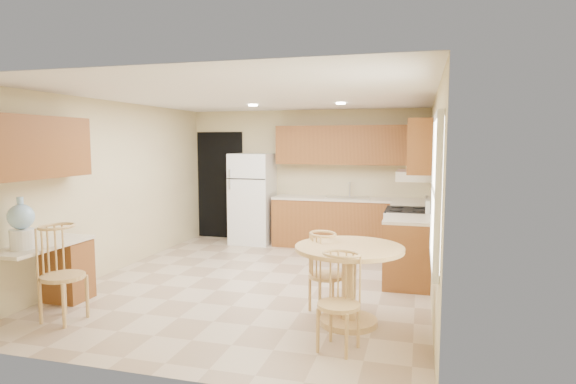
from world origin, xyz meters
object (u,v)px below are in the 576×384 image
(stove, at_px, (407,239))
(chair_desk, at_px, (56,266))
(dining_table, at_px, (349,273))
(water_crock, at_px, (21,225))
(chair_table_a, at_px, (325,267))
(refrigerator, at_px, (253,199))
(chair_table_b, at_px, (337,295))

(stove, relative_size, chair_desk, 1.07)
(dining_table, bearing_deg, water_crock, -167.35)
(dining_table, bearing_deg, chair_desk, -164.72)
(stove, relative_size, dining_table, 0.97)
(chair_desk, bearing_deg, chair_table_a, 115.71)
(dining_table, xyz_separation_m, water_crock, (-3.40, -0.76, 0.48))
(chair_table_a, bearing_deg, refrigerator, 176.22)
(stove, relative_size, water_crock, 1.95)
(chair_table_b, bearing_deg, water_crock, 14.85)
(refrigerator, bearing_deg, water_crock, -103.52)
(water_crock, bearing_deg, stove, 38.72)
(stove, distance_m, chair_desk, 4.72)
(chair_desk, relative_size, water_crock, 1.82)
(chair_table_a, relative_size, water_crock, 1.62)
(stove, bearing_deg, refrigerator, 157.01)
(chair_table_b, relative_size, chair_desk, 0.87)
(stove, xyz_separation_m, chair_table_b, (-0.52, -3.12, 0.07))
(refrigerator, bearing_deg, stove, -22.99)
(stove, xyz_separation_m, chair_table_a, (-0.81, -2.22, 0.08))
(dining_table, distance_m, chair_table_a, 0.33)
(dining_table, distance_m, chair_table_b, 0.74)
(refrigerator, bearing_deg, chair_table_a, -59.00)
(chair_desk, xyz_separation_m, water_crock, (-0.45, 0.04, 0.40))
(water_crock, bearing_deg, refrigerator, 76.48)
(refrigerator, height_order, chair_table_b, refrigerator)
(refrigerator, distance_m, dining_table, 4.31)
(stove, distance_m, chair_table_a, 2.36)
(dining_table, distance_m, water_crock, 3.52)
(refrigerator, relative_size, chair_table_b, 1.90)
(water_crock, bearing_deg, chair_desk, -5.43)
(stove, distance_m, water_crock, 5.06)
(dining_table, relative_size, chair_table_b, 1.27)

